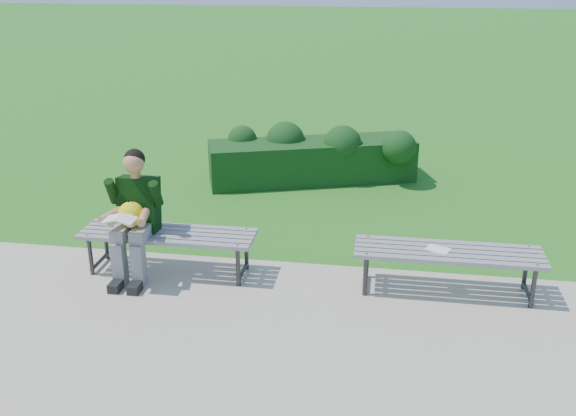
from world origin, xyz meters
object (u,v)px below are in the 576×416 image
at_px(paper_sheet, 438,249).
at_px(hedge, 314,156).
at_px(seated_boy, 134,212).
at_px(bench_left, 168,237).
at_px(bench_right, 448,255).

bearing_deg(paper_sheet, hedge, 116.00).
bearing_deg(hedge, seated_boy, -113.20).
distance_m(hedge, paper_sheet, 3.62).
relative_size(hedge, paper_sheet, 11.71).
relative_size(bench_left, paper_sheet, 6.77).
height_order(seated_boy, paper_sheet, seated_boy).
bearing_deg(seated_boy, bench_left, 17.94).
relative_size(hedge, bench_left, 1.73).
height_order(hedge, seated_boy, seated_boy).
height_order(bench_right, paper_sheet, bench_right).
bearing_deg(hedge, bench_left, -109.24).
bearing_deg(bench_right, paper_sheet, 180.00).
bearing_deg(paper_sheet, bench_left, -179.99).
relative_size(hedge, bench_right, 1.73).
height_order(hedge, bench_left, hedge).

